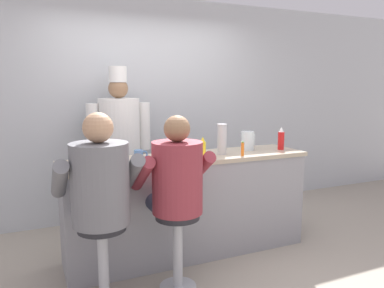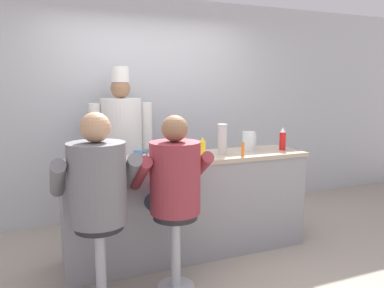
{
  "view_description": "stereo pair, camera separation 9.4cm",
  "coord_description": "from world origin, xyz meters",
  "px_view_note": "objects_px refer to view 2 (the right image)",
  "views": [
    {
      "loc": [
        -1.39,
        -2.93,
        1.64
      ],
      "look_at": [
        0.02,
        0.25,
        1.09
      ],
      "focal_mm": 35.0,
      "sensor_mm": 36.0,
      "label": 1
    },
    {
      "loc": [
        -1.3,
        -2.97,
        1.64
      ],
      "look_at": [
        0.02,
        0.25,
        1.09
      ],
      "focal_mm": 35.0,
      "sensor_mm": 36.0,
      "label": 2
    }
  ],
  "objects_px": {
    "cereal_bowl": "(165,155)",
    "cup_stack_steel": "(222,139)",
    "coffee_mug_tan": "(80,157)",
    "diner_seated_maroon": "(174,183)",
    "breakfast_plate": "(83,165)",
    "diner_seated_grey": "(97,188)",
    "ketchup_bottle_red": "(283,139)",
    "hot_sauce_bottle_orange": "(243,149)",
    "mustard_bottle_yellow": "(202,148)",
    "cook_in_whites_near": "(122,140)",
    "water_pitcher_clear": "(249,141)",
    "coffee_mug_blue": "(139,155)"
  },
  "relations": [
    {
      "from": "cereal_bowl",
      "to": "cup_stack_steel",
      "type": "bearing_deg",
      "value": -3.38
    },
    {
      "from": "coffee_mug_tan",
      "to": "diner_seated_maroon",
      "type": "relative_size",
      "value": 0.09
    },
    {
      "from": "breakfast_plate",
      "to": "diner_seated_maroon",
      "type": "relative_size",
      "value": 0.17
    },
    {
      "from": "cup_stack_steel",
      "to": "diner_seated_grey",
      "type": "bearing_deg",
      "value": -158.83
    },
    {
      "from": "ketchup_bottle_red",
      "to": "diner_seated_grey",
      "type": "distance_m",
      "value": 2.04
    },
    {
      "from": "ketchup_bottle_red",
      "to": "cup_stack_steel",
      "type": "relative_size",
      "value": 0.8
    },
    {
      "from": "breakfast_plate",
      "to": "diner_seated_grey",
      "type": "bearing_deg",
      "value": -83.13
    },
    {
      "from": "hot_sauce_bottle_orange",
      "to": "breakfast_plate",
      "type": "bearing_deg",
      "value": 176.95
    },
    {
      "from": "ketchup_bottle_red",
      "to": "diner_seated_maroon",
      "type": "xyz_separation_m",
      "value": [
        -1.38,
        -0.48,
        -0.21
      ]
    },
    {
      "from": "diner_seated_grey",
      "to": "mustard_bottle_yellow",
      "type": "bearing_deg",
      "value": 20.52
    },
    {
      "from": "ketchup_bottle_red",
      "to": "coffee_mug_tan",
      "type": "distance_m",
      "value": 2.03
    },
    {
      "from": "cup_stack_steel",
      "to": "diner_seated_maroon",
      "type": "xyz_separation_m",
      "value": [
        -0.68,
        -0.5,
        -0.24
      ]
    },
    {
      "from": "hot_sauce_bottle_orange",
      "to": "cup_stack_steel",
      "type": "relative_size",
      "value": 0.46
    },
    {
      "from": "cereal_bowl",
      "to": "cup_stack_steel",
      "type": "distance_m",
      "value": 0.59
    },
    {
      "from": "ketchup_bottle_red",
      "to": "mustard_bottle_yellow",
      "type": "xyz_separation_m",
      "value": [
        -0.96,
        -0.1,
        -0.02
      ]
    },
    {
      "from": "cup_stack_steel",
      "to": "cook_in_whites_near",
      "type": "distance_m",
      "value": 1.28
    },
    {
      "from": "cup_stack_steel",
      "to": "diner_seated_maroon",
      "type": "height_order",
      "value": "diner_seated_maroon"
    },
    {
      "from": "cereal_bowl",
      "to": "mustard_bottle_yellow",
      "type": "bearing_deg",
      "value": -25.36
    },
    {
      "from": "ketchup_bottle_red",
      "to": "cook_in_whites_near",
      "type": "height_order",
      "value": "cook_in_whites_near"
    },
    {
      "from": "mustard_bottle_yellow",
      "to": "cereal_bowl",
      "type": "height_order",
      "value": "mustard_bottle_yellow"
    },
    {
      "from": "hot_sauce_bottle_orange",
      "to": "mustard_bottle_yellow",
      "type": "bearing_deg",
      "value": 174.94
    },
    {
      "from": "coffee_mug_tan",
      "to": "cup_stack_steel",
      "type": "xyz_separation_m",
      "value": [
        1.32,
        -0.12,
        0.1
      ]
    },
    {
      "from": "water_pitcher_clear",
      "to": "cereal_bowl",
      "type": "bearing_deg",
      "value": -175.51
    },
    {
      "from": "mustard_bottle_yellow",
      "to": "coffee_mug_blue",
      "type": "relative_size",
      "value": 1.58
    },
    {
      "from": "breakfast_plate",
      "to": "diner_seated_grey",
      "type": "height_order",
      "value": "diner_seated_grey"
    },
    {
      "from": "ketchup_bottle_red",
      "to": "cup_stack_steel",
      "type": "xyz_separation_m",
      "value": [
        -0.7,
        0.01,
        0.04
      ]
    },
    {
      "from": "mustard_bottle_yellow",
      "to": "coffee_mug_tan",
      "type": "bearing_deg",
      "value": 167.37
    },
    {
      "from": "breakfast_plate",
      "to": "coffee_mug_blue",
      "type": "bearing_deg",
      "value": 11.24
    },
    {
      "from": "water_pitcher_clear",
      "to": "ketchup_bottle_red",
      "type": "bearing_deg",
      "value": -19.58
    },
    {
      "from": "breakfast_plate",
      "to": "diner_seated_maroon",
      "type": "distance_m",
      "value": 0.78
    },
    {
      "from": "mustard_bottle_yellow",
      "to": "cup_stack_steel",
      "type": "height_order",
      "value": "cup_stack_steel"
    },
    {
      "from": "ketchup_bottle_red",
      "to": "coffee_mug_blue",
      "type": "relative_size",
      "value": 1.88
    },
    {
      "from": "water_pitcher_clear",
      "to": "coffee_mug_blue",
      "type": "xyz_separation_m",
      "value": [
        -1.19,
        -0.08,
        -0.05
      ]
    },
    {
      "from": "coffee_mug_tan",
      "to": "cook_in_whites_near",
      "type": "height_order",
      "value": "cook_in_whites_near"
    },
    {
      "from": "ketchup_bottle_red",
      "to": "mustard_bottle_yellow",
      "type": "distance_m",
      "value": 0.97
    },
    {
      "from": "hot_sauce_bottle_orange",
      "to": "diner_seated_maroon",
      "type": "height_order",
      "value": "diner_seated_maroon"
    },
    {
      "from": "mustard_bottle_yellow",
      "to": "breakfast_plate",
      "type": "xyz_separation_m",
      "value": [
        -1.06,
        0.04,
        -0.08
      ]
    },
    {
      "from": "cup_stack_steel",
      "to": "cook_in_whites_near",
      "type": "xyz_separation_m",
      "value": [
        -0.77,
        1.02,
        -0.11
      ]
    },
    {
      "from": "mustard_bottle_yellow",
      "to": "cup_stack_steel",
      "type": "distance_m",
      "value": 0.29
    },
    {
      "from": "coffee_mug_blue",
      "to": "cup_stack_steel",
      "type": "height_order",
      "value": "cup_stack_steel"
    },
    {
      "from": "mustard_bottle_yellow",
      "to": "cook_in_whites_near",
      "type": "bearing_deg",
      "value": 114.14
    },
    {
      "from": "ketchup_bottle_red",
      "to": "water_pitcher_clear",
      "type": "bearing_deg",
      "value": 160.42
    },
    {
      "from": "ketchup_bottle_red",
      "to": "hot_sauce_bottle_orange",
      "type": "bearing_deg",
      "value": -165.86
    },
    {
      "from": "ketchup_bottle_red",
      "to": "breakfast_plate",
      "type": "relative_size",
      "value": 1.02
    },
    {
      "from": "hot_sauce_bottle_orange",
      "to": "breakfast_plate",
      "type": "height_order",
      "value": "hot_sauce_bottle_orange"
    },
    {
      "from": "water_pitcher_clear",
      "to": "diner_seated_grey",
      "type": "bearing_deg",
      "value": -159.83
    },
    {
      "from": "water_pitcher_clear",
      "to": "breakfast_plate",
      "type": "distance_m",
      "value": 1.7
    },
    {
      "from": "hot_sauce_bottle_orange",
      "to": "breakfast_plate",
      "type": "relative_size",
      "value": 0.58
    },
    {
      "from": "coffee_mug_tan",
      "to": "coffee_mug_blue",
      "type": "bearing_deg",
      "value": -10.94
    },
    {
      "from": "mustard_bottle_yellow",
      "to": "cereal_bowl",
      "type": "distance_m",
      "value": 0.35
    }
  ]
}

